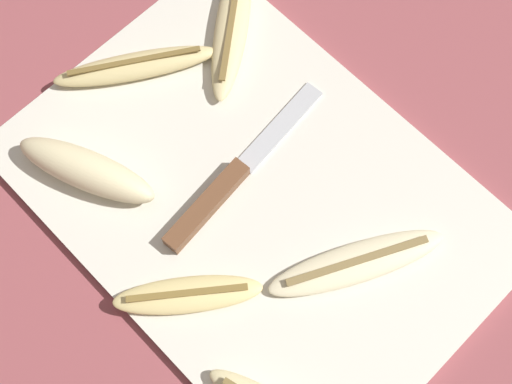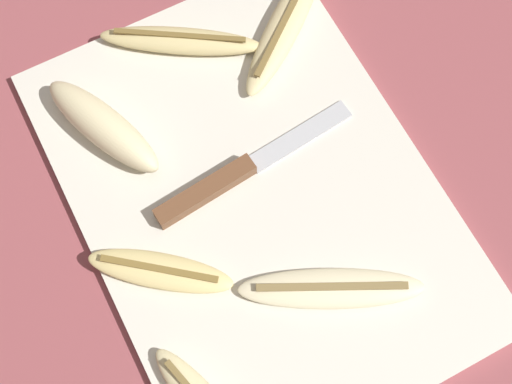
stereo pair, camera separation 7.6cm
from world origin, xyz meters
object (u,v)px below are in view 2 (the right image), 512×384
(banana_spotted_left, at_px, (181,41))
(banana_ripe_center, at_px, (285,24))
(knife, at_px, (221,182))
(banana_bright_far, at_px, (331,288))
(banana_cream_curved, at_px, (103,126))
(banana_golden_short, at_px, (160,271))

(banana_spotted_left, bearing_deg, banana_ripe_center, 72.79)
(knife, xyz_separation_m, banana_ripe_center, (-0.14, 0.15, 0.00))
(knife, relative_size, banana_bright_far, 1.30)
(banana_spotted_left, height_order, banana_ripe_center, same)
(banana_spotted_left, xyz_separation_m, banana_ripe_center, (0.04, 0.12, -0.00))
(banana_spotted_left, bearing_deg, banana_bright_far, 1.87)
(banana_bright_far, xyz_separation_m, banana_ripe_center, (-0.30, 0.11, 0.00))
(banana_bright_far, distance_m, banana_ripe_center, 0.31)
(banana_spotted_left, bearing_deg, knife, -11.60)
(banana_cream_curved, distance_m, banana_ripe_center, 0.24)
(banana_bright_far, bearing_deg, banana_spotted_left, -178.13)
(banana_bright_far, bearing_deg, knife, -163.21)
(banana_golden_short, bearing_deg, banana_ripe_center, 128.07)
(knife, xyz_separation_m, banana_cream_curved, (-0.11, -0.09, 0.01))
(banana_golden_short, relative_size, banana_ripe_center, 0.78)
(banana_golden_short, height_order, banana_spotted_left, banana_spotted_left)
(banana_cream_curved, xyz_separation_m, banana_golden_short, (0.17, -0.01, -0.01))
(banana_golden_short, height_order, banana_ripe_center, banana_ripe_center)
(knife, bearing_deg, banana_ripe_center, 126.66)
(knife, relative_size, banana_spotted_left, 1.39)
(banana_bright_far, distance_m, banana_cream_curved, 0.30)
(knife, distance_m, banana_spotted_left, 0.18)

